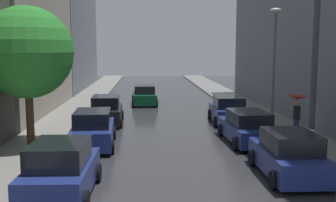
# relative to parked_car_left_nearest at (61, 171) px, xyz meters

# --- Properties ---
(ground_plane) EXTENTS (28.00, 72.00, 0.04)m
(ground_plane) POSITION_rel_parked_car_left_nearest_xyz_m (3.98, 18.71, -0.85)
(ground_plane) COLOR #333335
(sidewalk_left) EXTENTS (3.00, 72.00, 0.15)m
(sidewalk_left) POSITION_rel_parked_car_left_nearest_xyz_m (-2.52, 18.71, -0.75)
(sidewalk_left) COLOR gray
(sidewalk_left) RESTS_ON ground
(sidewalk_right) EXTENTS (3.00, 72.00, 0.15)m
(sidewalk_right) POSITION_rel_parked_car_left_nearest_xyz_m (10.48, 18.71, -0.75)
(sidewalk_right) COLOR gray
(sidewalk_right) RESTS_ON ground
(building_left_far) EXTENTS (6.00, 19.04, 14.57)m
(building_left_far) POSITION_rel_parked_car_left_nearest_xyz_m (-7.02, 34.64, 6.46)
(building_left_far) COLOR slate
(building_left_far) RESTS_ON ground
(building_right_mid) EXTENTS (6.00, 19.14, 13.09)m
(building_right_mid) POSITION_rel_parked_car_left_nearest_xyz_m (14.98, 19.29, 5.72)
(building_right_mid) COLOR slate
(building_right_mid) RESTS_ON ground
(parked_car_left_nearest) EXTENTS (2.17, 4.09, 1.79)m
(parked_car_left_nearest) POSITION_rel_parked_car_left_nearest_xyz_m (0.00, 0.00, 0.00)
(parked_car_left_nearest) COLOR navy
(parked_car_left_nearest) RESTS_ON ground
(parked_car_left_second) EXTENTS (2.21, 4.39, 1.76)m
(parked_car_left_second) POSITION_rel_parked_car_left_nearest_xyz_m (0.18, 6.47, -0.01)
(parked_car_left_second) COLOR navy
(parked_car_left_second) RESTS_ON ground
(parked_car_left_third) EXTENTS (2.11, 4.19, 1.77)m
(parked_car_left_third) POSITION_rel_parked_car_left_nearest_xyz_m (0.26, 12.26, -0.01)
(parked_car_left_third) COLOR black
(parked_car_left_third) RESTS_ON ground
(parked_car_right_nearest) EXTENTS (2.11, 4.21, 1.69)m
(parked_car_right_nearest) POSITION_rel_parked_car_left_nearest_xyz_m (7.85, 1.52, -0.04)
(parked_car_right_nearest) COLOR navy
(parked_car_right_nearest) RESTS_ON ground
(parked_car_right_second) EXTENTS (2.29, 4.76, 1.60)m
(parked_car_right_second) POSITION_rel_parked_car_left_nearest_xyz_m (7.70, 6.92, -0.08)
(parked_car_right_second) COLOR navy
(parked_car_right_second) RESTS_ON ground
(parked_car_right_third) EXTENTS (2.24, 4.28, 1.69)m
(parked_car_right_third) POSITION_rel_parked_car_left_nearest_xyz_m (7.85, 12.28, -0.04)
(parked_car_right_third) COLOR navy
(parked_car_right_third) RESTS_ON ground
(car_midroad) EXTENTS (2.19, 4.44, 1.63)m
(car_midroad) POSITION_rel_parked_car_left_nearest_xyz_m (2.59, 20.82, -0.07)
(car_midroad) COLOR #0C4C2D
(car_midroad) RESTS_ON ground
(pedestrian_foreground) EXTENTS (1.08, 1.08, 2.09)m
(pedestrian_foreground) POSITION_rel_parked_car_left_nearest_xyz_m (10.44, 7.58, 0.87)
(pedestrian_foreground) COLOR navy
(pedestrian_foreground) RESTS_ON sidewalk_right
(street_tree_left) EXTENTS (4.28, 4.28, 6.46)m
(street_tree_left) POSITION_rel_parked_car_left_nearest_xyz_m (-2.78, 6.64, 3.63)
(street_tree_left) COLOR #513823
(street_tree_left) RESTS_ON sidewalk_left
(lamp_post_right) EXTENTS (0.60, 0.28, 6.60)m
(lamp_post_right) POSITION_rel_parked_car_left_nearest_xyz_m (9.53, 8.74, 3.15)
(lamp_post_right) COLOR #595B60
(lamp_post_right) RESTS_ON sidewalk_right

